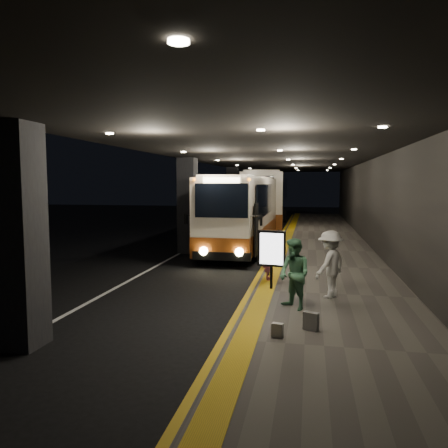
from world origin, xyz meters
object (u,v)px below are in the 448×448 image
(coach_second, at_px, (265,201))
(passenger_waiting_white, at_px, (330,264))
(coach_main, at_px, (243,215))
(info_sign, at_px, (272,250))
(bag_polka, at_px, (311,321))
(passenger_boarding, at_px, (269,256))
(passenger_waiting_green, at_px, (294,274))
(bag_plain, at_px, (278,330))
(stanchion_post, at_px, (269,261))

(coach_second, distance_m, passenger_waiting_white, 20.87)
(coach_main, xyz_separation_m, info_sign, (2.16, -8.77, -0.35))
(bag_polka, bearing_deg, passenger_boarding, 105.90)
(passenger_waiting_green, relative_size, bag_polka, 4.53)
(coach_main, relative_size, bag_polka, 28.94)
(passenger_waiting_white, height_order, bag_plain, passenger_waiting_white)
(bag_plain, bearing_deg, info_sign, 96.77)
(coach_main, xyz_separation_m, stanchion_post, (1.91, -6.92, -1.01))
(bag_polka, bearing_deg, bag_plain, -140.37)
(bag_plain, bearing_deg, passenger_waiting_white, 71.08)
(coach_second, relative_size, bag_polka, 32.86)
(passenger_boarding, bearing_deg, info_sign, 178.09)
(bag_polka, xyz_separation_m, stanchion_post, (-1.38, 5.29, 0.31))
(bag_polka, height_order, info_sign, info_sign)
(passenger_boarding, relative_size, passenger_waiting_green, 0.86)
(coach_main, relative_size, passenger_waiting_white, 6.13)
(bag_polka, distance_m, bag_plain, 0.86)
(passenger_waiting_green, height_order, passenger_waiting_white, passenger_waiting_white)
(coach_second, relative_size, passenger_waiting_green, 7.25)
(passenger_boarding, xyz_separation_m, passenger_waiting_white, (1.83, -1.85, 0.16))
(bag_polka, height_order, stanchion_post, stanchion_post)
(passenger_waiting_white, distance_m, bag_polka, 2.97)
(coach_second, height_order, bag_polka, coach_second)
(coach_second, relative_size, passenger_boarding, 8.43)
(passenger_boarding, bearing_deg, coach_second, -4.92)
(passenger_waiting_green, bearing_deg, coach_second, 143.79)
(passenger_boarding, height_order, stanchion_post, passenger_boarding)
(bag_polka, relative_size, info_sign, 0.22)
(passenger_waiting_green, bearing_deg, stanchion_post, 150.60)
(bag_plain, bearing_deg, stanchion_post, 97.07)
(bag_polka, distance_m, stanchion_post, 5.48)
(stanchion_post, bearing_deg, coach_second, 96.21)
(info_sign, bearing_deg, stanchion_post, 107.57)
(passenger_waiting_green, bearing_deg, passenger_boarding, 152.39)
(coach_main, relative_size, bag_plain, 39.78)
(bag_plain, relative_size, info_sign, 0.16)
(passenger_boarding, height_order, info_sign, info_sign)
(coach_second, bearing_deg, passenger_boarding, -87.28)
(bag_plain, bearing_deg, coach_main, 101.67)
(coach_main, xyz_separation_m, passenger_boarding, (1.96, -7.53, -0.76))
(coach_main, distance_m, coach_second, 11.12)
(passenger_waiting_green, height_order, info_sign, passenger_waiting_green)
(passenger_waiting_white, distance_m, bag_plain, 3.66)
(coach_second, distance_m, passenger_boarding, 18.78)
(info_sign, relative_size, stanchion_post, 1.71)
(coach_second, distance_m, info_sign, 20.01)
(passenger_waiting_green, relative_size, stanchion_post, 1.73)
(bag_polka, xyz_separation_m, info_sign, (-1.13, 3.45, 0.97))
(passenger_waiting_white, xyz_separation_m, stanchion_post, (-1.88, 2.46, -0.41))
(coach_main, relative_size, stanchion_post, 11.07)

